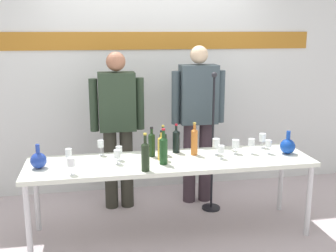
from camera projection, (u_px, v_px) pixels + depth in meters
name	position (u px, v px, depth m)	size (l,w,h in m)	color
ground_plane	(171.00, 232.00, 4.00)	(10.00, 10.00, 0.00)	#BBABB0
back_wall	(150.00, 66.00, 4.88)	(5.58, 0.11, 3.00)	silver
display_table	(171.00, 165.00, 3.84)	(2.65, 0.68, 0.74)	silver
decanter_blue_left	(38.00, 160.00, 3.58)	(0.14, 0.14, 0.22)	#213CA1
decanter_blue_right	(288.00, 146.00, 4.00)	(0.15, 0.15, 0.23)	#113BA3
presenter_left	(117.00, 122.00, 4.37)	(0.57, 0.22, 1.70)	#2E2D25
presenter_right	(198.00, 115.00, 4.52)	(0.59, 0.22, 1.75)	#382A32
wine_bottle_0	(163.00, 149.00, 3.68)	(0.07, 0.07, 0.33)	#183E1B
wine_bottle_1	(163.00, 143.00, 3.96)	(0.07, 0.07, 0.29)	#1E2F1D
wine_bottle_2	(176.00, 140.00, 4.04)	(0.07, 0.07, 0.29)	black
wine_bottle_3	(194.00, 141.00, 3.96)	(0.06, 0.06, 0.32)	#CA6D29
wine_bottle_4	(152.00, 143.00, 3.91)	(0.06, 0.06, 0.29)	black
wine_bottle_5	(145.00, 155.00, 3.50)	(0.07, 0.07, 0.33)	black
wine_bottle_6	(162.00, 147.00, 3.81)	(0.07, 0.07, 0.28)	gold
wine_glass_left_0	(101.00, 144.00, 3.95)	(0.06, 0.06, 0.15)	white
wine_glass_left_1	(119.00, 150.00, 3.80)	(0.06, 0.06, 0.13)	white
wine_glass_left_2	(117.00, 154.00, 3.69)	(0.06, 0.06, 0.13)	white
wine_glass_left_3	(71.00, 162.00, 3.42)	(0.07, 0.07, 0.15)	white
wine_glass_left_4	(69.00, 154.00, 3.68)	(0.06, 0.06, 0.14)	white
wine_glass_right_0	(236.00, 144.00, 4.00)	(0.07, 0.07, 0.14)	white
wine_glass_right_1	(263.00, 138.00, 4.20)	(0.07, 0.07, 0.15)	white
wine_glass_right_2	(216.00, 143.00, 3.97)	(0.07, 0.07, 0.16)	white
wine_glass_right_3	(251.00, 143.00, 4.00)	(0.06, 0.06, 0.15)	white
wine_glass_right_4	(268.00, 144.00, 4.00)	(0.06, 0.06, 0.14)	white
wine_glass_right_5	(221.00, 149.00, 3.84)	(0.06, 0.06, 0.13)	white
microphone_stand	(212.00, 165.00, 4.41)	(0.20, 0.20, 1.50)	black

